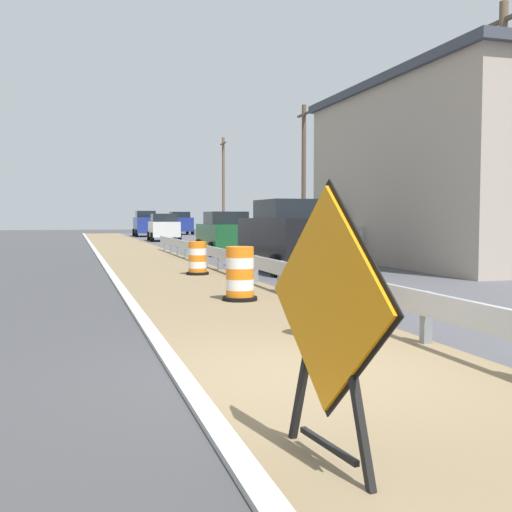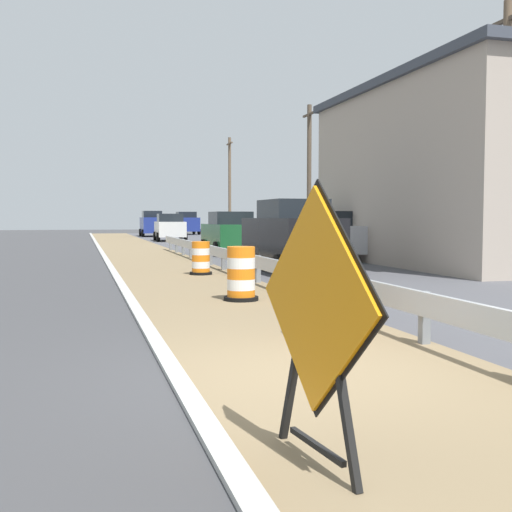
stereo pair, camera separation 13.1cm
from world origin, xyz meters
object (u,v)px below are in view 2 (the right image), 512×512
object	(u,v)px
traffic_barrel_mid	(201,260)
car_lead_far_lane	(291,236)
car_distant_b	(170,227)
utility_pole_mid	(309,174)
car_trailing_far_lane	(152,224)
warning_sign_diamond	(316,311)
car_lead_near_lane	(230,233)
utility_pole_far	(230,186)
traffic_barrel_nearest	(325,306)
car_mid_far_lane	(237,228)
car_distant_a	(342,235)
utility_pole_near	(505,135)
car_trailing_near_lane	(187,223)
traffic_barrel_close	(241,276)

from	to	relation	value
traffic_barrel_mid	car_lead_far_lane	bearing A→B (deg)	4.07
traffic_barrel_mid	car_distant_b	size ratio (longest dim) A/B	0.24
utility_pole_mid	car_trailing_far_lane	bearing A→B (deg)	104.32
warning_sign_diamond	car_lead_near_lane	world-z (taller)	warning_sign_diamond
utility_pole_mid	utility_pole_far	size ratio (longest dim) A/B	0.92
traffic_barrel_nearest	car_mid_far_lane	bearing A→B (deg)	78.28
warning_sign_diamond	car_distant_a	distance (m)	20.81
car_mid_far_lane	utility_pole_near	world-z (taller)	utility_pole_near
car_mid_far_lane	car_distant_a	xyz separation A→B (m)	(0.32, -16.02, -0.01)
car_trailing_near_lane	car_mid_far_lane	bearing A→B (deg)	-1.17
traffic_barrel_mid	utility_pole_mid	size ratio (longest dim) A/B	0.13
traffic_barrel_close	utility_pole_far	size ratio (longest dim) A/B	0.13
car_distant_a	car_distant_b	size ratio (longest dim) A/B	1.07
traffic_barrel_mid	car_trailing_near_lane	distance (m)	43.03
car_lead_near_lane	warning_sign_diamond	bearing A→B (deg)	168.05
traffic_barrel_close	traffic_barrel_mid	size ratio (longest dim) A/B	1.12
car_lead_far_lane	utility_pole_near	size ratio (longest dim) A/B	0.62
traffic_barrel_close	car_trailing_near_lane	xyz separation A→B (m)	(6.84, 48.34, 0.60)
car_distant_b	utility_pole_mid	world-z (taller)	utility_pole_mid
traffic_barrel_close	car_distant_b	xyz separation A→B (m)	(2.93, 31.76, 0.47)
warning_sign_diamond	traffic_barrel_mid	world-z (taller)	warning_sign_diamond
car_lead_far_lane	car_trailing_far_lane	xyz separation A→B (m)	(-0.24, 36.76, 0.00)
traffic_barrel_mid	car_distant_b	xyz separation A→B (m)	(2.67, 25.95, 0.53)
car_trailing_near_lane	car_lead_far_lane	distance (m)	42.48
warning_sign_diamond	car_mid_far_lane	distance (m)	35.96
car_trailing_far_lane	car_mid_far_lane	bearing A→B (deg)	-165.90
traffic_barrel_mid	utility_pole_mid	bearing A→B (deg)	58.32
warning_sign_diamond	car_trailing_near_lane	world-z (taller)	car_trailing_near_lane
car_lead_far_lane	car_distant_a	distance (m)	6.06
car_distant_b	utility_pole_mid	distance (m)	13.82
warning_sign_diamond	car_distant_b	world-z (taller)	warning_sign_diamond
warning_sign_diamond	car_distant_a	bearing A→B (deg)	-121.95
utility_pole_near	utility_pole_far	xyz separation A→B (m)	(0.84, 36.59, 0.40)
warning_sign_diamond	utility_pole_mid	size ratio (longest dim) A/B	0.25
car_lead_near_lane	car_trailing_near_lane	bearing A→B (deg)	-6.06
car_lead_far_lane	car_lead_near_lane	bearing A→B (deg)	-2.98
car_distant_a	utility_pole_mid	size ratio (longest dim) A/B	0.57
traffic_barrel_close	car_trailing_far_lane	distance (m)	42.88
traffic_barrel_mid	utility_pole_far	size ratio (longest dim) A/B	0.12
car_lead_near_lane	car_distant_a	xyz separation A→B (m)	(3.50, -4.54, -0.01)
traffic_barrel_nearest	car_lead_near_lane	xyz separation A→B (m)	(3.25, 19.48, 0.51)
car_lead_far_lane	traffic_barrel_mid	bearing A→B (deg)	92.72
car_distant_b	car_trailing_near_lane	bearing A→B (deg)	-11.38
car_lead_far_lane	car_distant_b	bearing A→B (deg)	-0.97
traffic_barrel_close	traffic_barrel_mid	world-z (taller)	traffic_barrel_close
traffic_barrel_nearest	utility_pole_near	world-z (taller)	utility_pole_near
traffic_barrel_mid	car_distant_a	world-z (taller)	car_distant_a
car_trailing_near_lane	car_distant_b	bearing A→B (deg)	-13.67
utility_pole_near	utility_pole_mid	world-z (taller)	utility_pole_mid
car_trailing_near_lane	car_lead_near_lane	bearing A→B (deg)	-6.40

